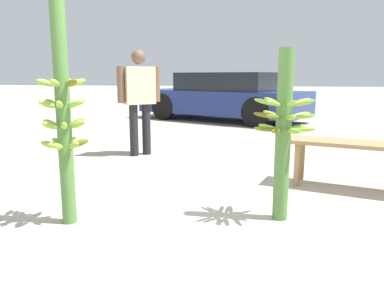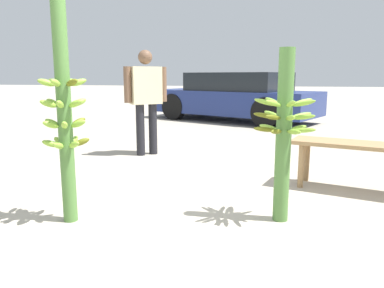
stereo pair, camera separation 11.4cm
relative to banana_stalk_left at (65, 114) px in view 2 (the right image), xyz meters
name	(u,v)px [view 2 (the right image)]	position (x,y,z in m)	size (l,w,h in m)	color
ground_plane	(164,234)	(0.82, -0.10, -0.87)	(80.00, 80.00, 0.00)	#A89E8C
banana_stalk_left	(65,114)	(0.00, 0.00, 0.00)	(0.37, 0.38, 1.74)	#4C7A38
banana_stalk_center	(284,133)	(1.68, 0.38, -0.15)	(0.49, 0.48, 1.38)	#4C7A38
vendor_person	(146,94)	(-0.24, 2.62, 0.03)	(0.57, 0.51, 1.54)	black
market_bench	(359,151)	(2.46, 1.35, -0.45)	(1.37, 0.76, 0.50)	#99754C
parked_car	(234,97)	(0.57, 7.23, -0.25)	(4.70, 3.40, 1.25)	navy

